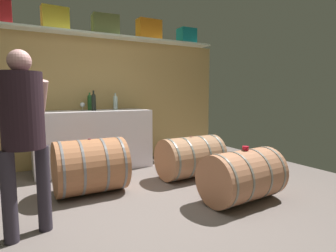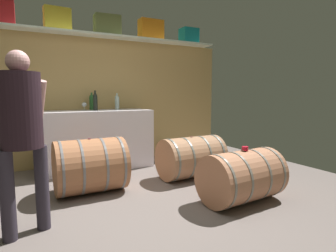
# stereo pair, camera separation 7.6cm
# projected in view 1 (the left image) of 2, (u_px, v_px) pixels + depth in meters

# --- Properties ---
(ground_plane) EXTENTS (6.45, 8.05, 0.02)m
(ground_plane) POSITION_uv_depth(u_px,v_px,m) (118.00, 198.00, 3.23)
(ground_plane) COLOR #6C615C
(back_wall_panel) EXTENTS (5.25, 0.10, 2.14)m
(back_wall_panel) POSITION_uv_depth(u_px,v_px,m) (82.00, 102.00, 4.69)
(back_wall_panel) COLOR tan
(back_wall_panel) RESTS_ON ground
(high_shelf_board) EXTENTS (4.83, 0.40, 0.03)m
(high_shelf_board) POSITION_uv_depth(u_px,v_px,m) (82.00, 34.00, 4.44)
(high_shelf_board) COLOR silver
(high_shelf_board) RESTS_ON back_wall_panel
(toolcase_yellow) EXTENTS (0.40, 0.21, 0.34)m
(toolcase_yellow) POSITION_uv_depth(u_px,v_px,m) (55.00, 19.00, 4.23)
(toolcase_yellow) COLOR yellow
(toolcase_yellow) RESTS_ON high_shelf_board
(toolcase_olive) EXTENTS (0.44, 0.30, 0.33)m
(toolcase_olive) POSITION_uv_depth(u_px,v_px,m) (105.00, 25.00, 4.60)
(toolcase_olive) COLOR olive
(toolcase_olive) RESTS_ON high_shelf_board
(toolcase_orange) EXTENTS (0.43, 0.23, 0.35)m
(toolcase_orange) POSITION_uv_depth(u_px,v_px,m) (149.00, 30.00, 4.98)
(toolcase_orange) COLOR orange
(toolcase_orange) RESTS_ON high_shelf_board
(toolcase_teal) EXTENTS (0.32, 0.26, 0.28)m
(toolcase_teal) POSITION_uv_depth(u_px,v_px,m) (187.00, 36.00, 5.37)
(toolcase_teal) COLOR #137B83
(toolcase_teal) RESTS_ON high_shelf_board
(work_cabinet) EXTENTS (1.78, 0.68, 0.94)m
(work_cabinet) POSITION_uv_depth(u_px,v_px,m) (93.00, 140.00, 4.45)
(work_cabinet) COLOR white
(work_cabinet) RESTS_ON ground
(wine_bottle_dark) EXTENTS (0.07, 0.07, 0.32)m
(wine_bottle_dark) POSITION_uv_depth(u_px,v_px,m) (94.00, 102.00, 4.39)
(wine_bottle_dark) COLOR black
(wine_bottle_dark) RESTS_ON work_cabinet
(wine_bottle_green) EXTENTS (0.08, 0.08, 0.28)m
(wine_bottle_green) POSITION_uv_depth(u_px,v_px,m) (90.00, 102.00, 4.58)
(wine_bottle_green) COLOR #275B29
(wine_bottle_green) RESTS_ON work_cabinet
(wine_bottle_clear) EXTENTS (0.07, 0.07, 0.28)m
(wine_bottle_clear) POSITION_uv_depth(u_px,v_px,m) (115.00, 102.00, 4.69)
(wine_bottle_clear) COLOR #B1C7BD
(wine_bottle_clear) RESTS_ON work_cabinet
(wine_glass) EXTENTS (0.08, 0.08, 0.13)m
(wine_glass) POSITION_uv_depth(u_px,v_px,m) (82.00, 105.00, 4.46)
(wine_glass) COLOR white
(wine_glass) RESTS_ON work_cabinet
(wine_barrel_near) EXTENTS (0.93, 0.64, 0.59)m
(wine_barrel_near) POSITION_uv_depth(u_px,v_px,m) (242.00, 176.00, 3.10)
(wine_barrel_near) COLOR #AF7251
(wine_barrel_near) RESTS_ON ground
(wine_barrel_far) EXTENTS (0.82, 0.67, 0.67)m
(wine_barrel_far) POSITION_uv_depth(u_px,v_px,m) (90.00, 166.00, 3.35)
(wine_barrel_far) COLOR #A76943
(wine_barrel_far) RESTS_ON ground
(wine_barrel_flank) EXTENTS (0.92, 0.63, 0.60)m
(wine_barrel_flank) POSITION_uv_depth(u_px,v_px,m) (191.00, 157.00, 3.99)
(wine_barrel_flank) COLOR #A97855
(wine_barrel_flank) RESTS_ON ground
(tasting_cup) EXTENTS (0.07, 0.07, 0.04)m
(tasting_cup) POSITION_uv_depth(u_px,v_px,m) (246.00, 148.00, 3.08)
(tasting_cup) COLOR red
(tasting_cup) RESTS_ON wine_barrel_near
(winemaker_pouring) EXTENTS (0.51, 0.45, 1.55)m
(winemaker_pouring) POSITION_uv_depth(u_px,v_px,m) (23.00, 125.00, 2.25)
(winemaker_pouring) COLOR #2D2731
(winemaker_pouring) RESTS_ON ground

